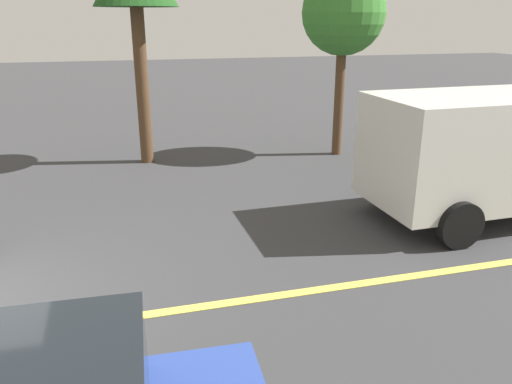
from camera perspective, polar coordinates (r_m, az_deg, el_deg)
The scene contains 2 objects.
lane_marking_centre at distance 6.49m, azimuth -5.15°, elevation -12.64°, with size 28.00×0.16×0.01m, color #E0D14C.
tree_centre_verge at distance 13.15m, azimuth 9.85°, elevation 19.14°, with size 2.03×2.03×4.55m.
Camera 1 is at (2.09, -5.45, 3.41)m, focal length 35.44 mm.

